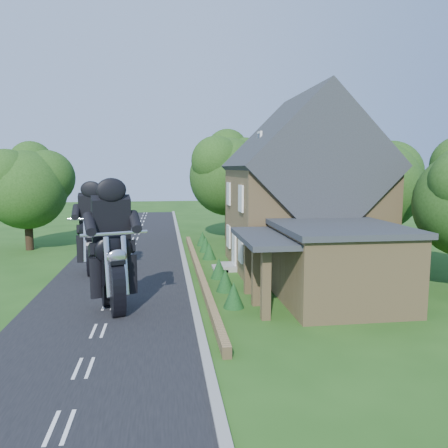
{
  "coord_description": "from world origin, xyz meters",
  "views": [
    {
      "loc": [
        2.44,
        -18.7,
        5.89
      ],
      "look_at": [
        5.72,
        5.07,
        2.8
      ],
      "focal_mm": 35.0,
      "sensor_mm": 36.0,
      "label": 1
    }
  ],
  "objects": [
    {
      "name": "garden_wall",
      "position": [
        4.3,
        5.0,
        0.2
      ],
      "size": [
        0.3,
        22.0,
        0.4
      ],
      "primitive_type": "cube",
      "color": "#9A7C4E",
      "rests_on": "ground"
    },
    {
      "name": "annex",
      "position": [
        9.87,
        -0.8,
        1.77
      ],
      "size": [
        7.05,
        5.94,
        3.44
      ],
      "color": "#9A7C4E",
      "rests_on": "ground"
    },
    {
      "name": "shrub_e",
      "position": [
        5.3,
        11.5,
        0.55
      ],
      "size": [
        0.9,
        0.9,
        1.1
      ],
      "primitive_type": "cone",
      "color": "#113815",
      "rests_on": "ground"
    },
    {
      "name": "ground",
      "position": [
        0.0,
        0.0,
        0.0
      ],
      "size": [
        120.0,
        120.0,
        0.0
      ],
      "primitive_type": "plane",
      "color": "#1F4814",
      "rests_on": "ground"
    },
    {
      "name": "motorcycle_follow",
      "position": [
        -1.48,
        5.96,
        0.78
      ],
      "size": [
        0.45,
        1.67,
        1.55
      ],
      "primitive_type": null,
      "rotation": [
        0.0,
        0.0,
        3.13
      ],
      "color": "black",
      "rests_on": "ground"
    },
    {
      "name": "shrub_a",
      "position": [
        5.3,
        -1.0,
        0.55
      ],
      "size": [
        0.9,
        0.9,
        1.1
      ],
      "primitive_type": "cone",
      "color": "#113815",
      "rests_on": "ground"
    },
    {
      "name": "tree_far_road",
      "position": [
        -6.86,
        14.11,
        4.84
      ],
      "size": [
        6.08,
        5.6,
        7.84
      ],
      "color": "black",
      "rests_on": "ground"
    },
    {
      "name": "tree_house_right",
      "position": [
        16.65,
        8.62,
        5.19
      ],
      "size": [
        6.51,
        6.0,
        8.4
      ],
      "color": "black",
      "rests_on": "ground"
    },
    {
      "name": "shrub_b",
      "position": [
        5.3,
        1.5,
        0.55
      ],
      "size": [
        0.9,
        0.9,
        1.1
      ],
      "primitive_type": "cone",
      "color": "#113815",
      "rests_on": "ground"
    },
    {
      "name": "house",
      "position": [
        10.49,
        6.0,
        4.34
      ],
      "size": [
        9.54,
        8.64,
        10.24
      ],
      "color": "#9A7C4E",
      "rests_on": "ground"
    },
    {
      "name": "road",
      "position": [
        0.0,
        0.0,
        0.01
      ],
      "size": [
        7.0,
        80.0,
        0.02
      ],
      "primitive_type": "cube",
      "color": "black",
      "rests_on": "ground"
    },
    {
      "name": "kerb",
      "position": [
        3.65,
        0.0,
        0.06
      ],
      "size": [
        0.3,
        80.0,
        0.12
      ],
      "primitive_type": "cube",
      "color": "gray",
      "rests_on": "ground"
    },
    {
      "name": "tree_behind_left",
      "position": [
        8.16,
        17.13,
        5.73
      ],
      "size": [
        6.94,
        6.4,
        9.16
      ],
      "color": "black",
      "rests_on": "ground"
    },
    {
      "name": "motorcycle_lead",
      "position": [
        0.34,
        -0.91,
        0.82
      ],
      "size": [
        1.0,
        1.82,
        1.65
      ],
      "primitive_type": null,
      "rotation": [
        0.0,
        0.0,
        3.47
      ],
      "color": "black",
      "rests_on": "ground"
    },
    {
      "name": "shrub_c",
      "position": [
        5.3,
        4.0,
        0.55
      ],
      "size": [
        0.9,
        0.9,
        1.1
      ],
      "primitive_type": "cone",
      "color": "#113815",
      "rests_on": "ground"
    },
    {
      "name": "shrub_f",
      "position": [
        5.3,
        14.0,
        0.55
      ],
      "size": [
        0.9,
        0.9,
        1.1
      ],
      "primitive_type": "cone",
      "color": "#113815",
      "rests_on": "ground"
    },
    {
      "name": "shrub_d",
      "position": [
        5.3,
        9.0,
        0.55
      ],
      "size": [
        0.9,
        0.9,
        1.1
      ],
      "primitive_type": "cone",
      "color": "#113815",
      "rests_on": "ground"
    },
    {
      "name": "tree_behind_house",
      "position": [
        14.18,
        16.14,
        6.23
      ],
      "size": [
        7.81,
        7.2,
        10.08
      ],
      "color": "black",
      "rests_on": "ground"
    }
  ]
}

